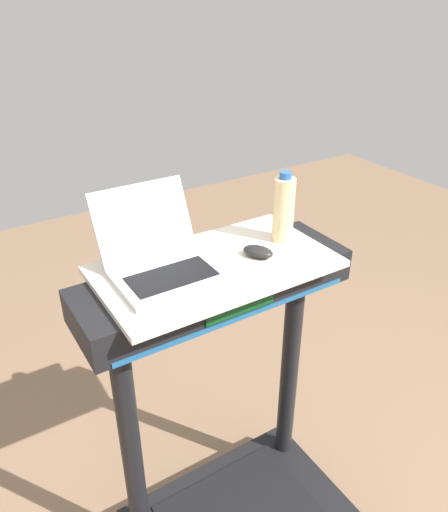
% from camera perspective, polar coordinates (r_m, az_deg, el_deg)
% --- Properties ---
extents(desk_board, '(0.73, 0.42, 0.02)m').
position_cam_1_polar(desk_board, '(1.54, -0.99, -1.19)').
color(desk_board, beige).
rests_on(desk_board, treadmill_base).
extents(laptop, '(0.31, 0.33, 0.23)m').
position_cam_1_polar(laptop, '(1.48, -7.31, -0.20)').
color(laptop, '#B7B7BC').
rests_on(laptop, desk_board).
extents(computer_mouse, '(0.10, 0.12, 0.03)m').
position_cam_1_polar(computer_mouse, '(1.57, 3.92, 0.51)').
color(computer_mouse, black).
rests_on(computer_mouse, desk_board).
extents(water_bottle, '(0.07, 0.07, 0.24)m').
position_cam_1_polar(water_bottle, '(1.65, 6.85, 5.38)').
color(water_bottle, beige).
rests_on(water_bottle, desk_board).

